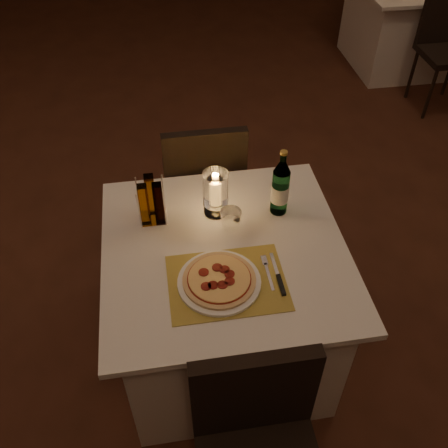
{
  "coord_description": "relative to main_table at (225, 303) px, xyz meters",
  "views": [
    {
      "loc": [
        -0.11,
        -1.76,
        2.23
      ],
      "look_at": [
        0.12,
        -0.36,
        0.86
      ],
      "focal_mm": 40.0,
      "sensor_mm": 36.0,
      "label": 1
    }
  ],
  "objects": [
    {
      "name": "neighbor_table_right",
      "position": [
        2.13,
        2.86,
        0.0
      ],
      "size": [
        1.0,
        1.0,
        0.74
      ],
      "color": "silver",
      "rests_on": "ground"
    },
    {
      "name": "plate",
      "position": [
        -0.05,
        -0.18,
        0.38
      ],
      "size": [
        0.32,
        0.32,
        0.01
      ],
      "primitive_type": "cylinder",
      "color": "white",
      "rests_on": "placemat"
    },
    {
      "name": "neighbor_chair_ra",
      "position": [
        2.13,
        2.15,
        0.18
      ],
      "size": [
        0.42,
        0.42,
        0.9
      ],
      "color": "black",
      "rests_on": "ground"
    },
    {
      "name": "floor",
      "position": [
        -0.12,
        0.38,
        -0.38
      ],
      "size": [
        8.0,
        10.0,
        0.02
      ],
      "primitive_type": "cube",
      "color": "#482317",
      "rests_on": "ground"
    },
    {
      "name": "water_bottle",
      "position": [
        0.27,
        0.19,
        0.49
      ],
      "size": [
        0.08,
        0.08,
        0.32
      ],
      "color": "#519861",
      "rests_on": "main_table"
    },
    {
      "name": "chair_far",
      "position": [
        -0.0,
        0.71,
        0.18
      ],
      "size": [
        0.42,
        0.42,
        0.9
      ],
      "color": "black",
      "rests_on": "ground"
    },
    {
      "name": "fork",
      "position": [
        0.14,
        -0.15,
        0.37
      ],
      "size": [
        0.02,
        0.18,
        0.0
      ],
      "color": "silver",
      "rests_on": "placemat"
    },
    {
      "name": "hurricane_candle",
      "position": [
        -0.0,
        0.23,
        0.49
      ],
      "size": [
        0.11,
        0.11,
        0.21
      ],
      "color": "white",
      "rests_on": "main_table"
    },
    {
      "name": "cruet_caddy",
      "position": [
        -0.28,
        0.22,
        0.46
      ],
      "size": [
        0.12,
        0.12,
        0.21
      ],
      "color": "white",
      "rests_on": "main_table"
    },
    {
      "name": "main_table",
      "position": [
        0.0,
        0.0,
        0.0
      ],
      "size": [
        1.0,
        1.0,
        0.74
      ],
      "color": "silver",
      "rests_on": "ground"
    },
    {
      "name": "placemat",
      "position": [
        -0.02,
        -0.18,
        0.37
      ],
      "size": [
        0.45,
        0.34,
        0.0
      ],
      "primitive_type": "cube",
      "color": "#A68F39",
      "rests_on": "main_table"
    },
    {
      "name": "knife",
      "position": [
        0.18,
        -0.21,
        0.37
      ],
      "size": [
        0.02,
        0.22,
        0.01
      ],
      "color": "black",
      "rests_on": "placemat"
    },
    {
      "name": "tumbler",
      "position": [
        0.04,
        0.12,
        0.41
      ],
      "size": [
        0.09,
        0.09,
        0.09
      ],
      "primitive_type": null,
      "color": "white",
      "rests_on": "main_table"
    },
    {
      "name": "chair_near",
      "position": [
        -0.0,
        -0.71,
        0.18
      ],
      "size": [
        0.42,
        0.42,
        0.9
      ],
      "color": "black",
      "rests_on": "ground"
    },
    {
      "name": "pizza",
      "position": [
        -0.05,
        -0.18,
        0.39
      ],
      "size": [
        0.28,
        0.28,
        0.02
      ],
      "color": "#D8B77F",
      "rests_on": "plate"
    }
  ]
}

